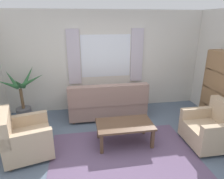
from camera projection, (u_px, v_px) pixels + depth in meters
name	position (u px, v px, depth m)	size (l,w,h in m)	color
ground_plane	(123.00, 155.00, 3.66)	(6.24, 6.24, 0.00)	slate
wall_back	(106.00, 61.00, 5.33)	(5.32, 0.12, 2.60)	silver
window_with_curtains	(106.00, 56.00, 5.20)	(1.98, 0.07, 1.40)	white
area_rug	(123.00, 155.00, 3.66)	(2.64, 1.79, 0.01)	#604C6B
couch	(107.00, 103.00, 5.00)	(1.90, 0.82, 0.92)	gray
armchair_left	(24.00, 138.00, 3.57)	(1.00, 1.01, 0.88)	tan
armchair_right	(212.00, 129.00, 3.87)	(0.83, 0.85, 0.88)	tan
coffee_table	(125.00, 126.00, 3.90)	(1.10, 0.64, 0.44)	brown
potted_plant	(23.00, 101.00, 4.73)	(1.00, 1.19, 1.30)	#56565B
bookshelf	(220.00, 89.00, 4.41)	(0.30, 0.94, 1.72)	olive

